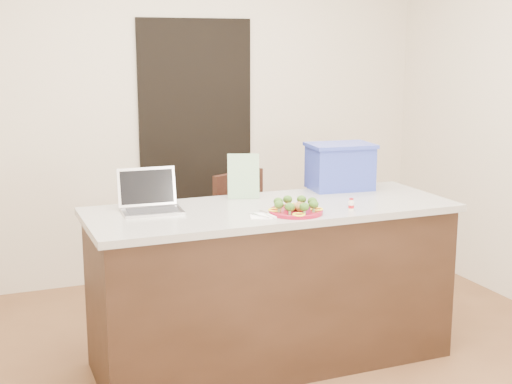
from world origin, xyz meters
name	(u,v)px	position (x,y,z in m)	size (l,w,h in m)	color
ground	(289,378)	(0.00, 0.00, 0.00)	(4.00, 4.00, 0.00)	brown
room_shell	(292,82)	(0.00, 0.00, 1.62)	(4.00, 4.00, 4.00)	white
doorway	(197,149)	(0.10, 1.98, 1.00)	(0.90, 0.02, 2.00)	black
island	(272,284)	(0.00, 0.25, 0.46)	(2.06, 0.76, 0.92)	black
plate	(296,211)	(0.05, 0.04, 0.93)	(0.29, 0.29, 0.02)	maroon
meatballs	(296,207)	(0.05, 0.04, 0.96)	(0.11, 0.10, 0.04)	brown
broccoli	(296,203)	(0.05, 0.04, 0.98)	(0.25, 0.25, 0.04)	#234512
pepper_rings	(296,209)	(0.05, 0.04, 0.94)	(0.29, 0.29, 0.01)	yellow
napkin	(263,216)	(-0.14, 0.05, 0.92)	(0.13, 0.13, 0.01)	white
fork	(259,215)	(-0.16, 0.06, 0.93)	(0.06, 0.14, 0.00)	silver
knife	(269,215)	(-0.11, 0.03, 0.93)	(0.03, 0.19, 0.01)	white
yogurt_bottle	(351,205)	(0.36, 0.00, 0.95)	(0.03, 0.03, 0.07)	silver
laptop	(150,199)	(-0.66, 0.41, 0.98)	(0.33, 0.27, 0.23)	silver
leaflet	(243,176)	(-0.07, 0.50, 1.05)	(0.18, 0.00, 0.26)	silver
blue_box	(340,166)	(0.58, 0.54, 1.06)	(0.42, 0.32, 0.29)	#2D3CA2
chair	(244,238)	(0.09, 0.92, 0.56)	(0.57, 0.59, 0.98)	black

